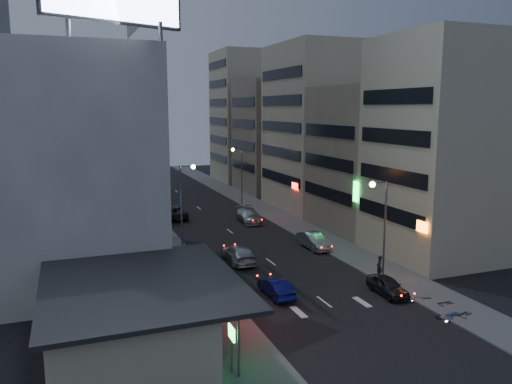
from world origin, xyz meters
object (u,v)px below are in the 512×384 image
parked_car_right_far (249,215)px  scooter_silver_b (429,289)px  parked_car_right_mid (313,241)px  scooter_silver_a (451,305)px  scooter_black_b (450,294)px  parked_car_right_near (388,286)px  road_car_blue (276,287)px  scooter_black_a (466,304)px  road_car_silver (239,253)px  person (379,266)px  scooter_blue (457,304)px  parked_car_left (174,212)px

parked_car_right_far → scooter_silver_b: bearing=-75.9°
parked_car_right_mid → scooter_silver_a: size_ratio=2.68×
scooter_black_b → parked_car_right_near: bearing=48.9°
scooter_silver_a → road_car_blue: bearing=41.6°
scooter_black_a → parked_car_right_far: bearing=-6.5°
scooter_black_b → road_car_silver: bearing=38.4°
person → scooter_silver_b: 4.93m
parked_car_right_far → road_car_silver: parked_car_right_far is taller
scooter_black_a → scooter_silver_a: bearing=66.7°
parked_car_right_mid → parked_car_right_far: bearing=98.1°
person → scooter_black_a: (1.49, -7.92, -0.38)m
road_car_blue → road_car_silver: 8.77m
scooter_blue → parked_car_right_mid: bearing=-0.8°
scooter_silver_a → scooter_black_b: scooter_silver_a is taller
parked_car_right_far → person: person is taller
road_car_blue → parked_car_left: bearing=-86.7°
road_car_blue → scooter_silver_b: 11.15m
parked_car_left → scooter_blue: parked_car_left is taller
road_car_blue → scooter_blue: bearing=144.6°
parked_car_right_near → scooter_blue: parked_car_right_near is taller
scooter_silver_a → scooter_silver_b: 3.01m
parked_car_right_far → road_car_blue: size_ratio=1.34×
road_car_silver → scooter_black_a: bearing=126.0°
scooter_black_a → scooter_silver_a: (-1.13, 0.17, 0.01)m
parked_car_left → parked_car_right_far: bearing=147.8°
person → scooter_silver_b: person is taller
parked_car_right_near → person: person is taller
parked_car_left → road_car_silver: bearing=96.2°
scooter_black_a → scooter_black_b: 1.85m
road_car_blue → scooter_black_b: size_ratio=2.42×
person → scooter_blue: 7.80m
road_car_blue → scooter_blue: (10.13, -7.19, 0.01)m
road_car_blue → scooter_black_b: road_car_blue is taller
scooter_blue → scooter_black_b: 1.90m
road_car_silver → parked_car_right_mid: bearing=-166.6°
scooter_silver_a → scooter_black_b: 2.17m
parked_car_left → road_car_blue: size_ratio=1.41×
scooter_black_a → scooter_silver_b: 3.15m
road_car_silver → scooter_black_a: size_ratio=3.15×
parked_car_right_mid → road_car_blue: 13.34m
road_car_blue → scooter_black_a: road_car_blue is taller
parked_car_left → scooter_silver_b: size_ratio=3.09×
road_car_blue → parked_car_right_near: bearing=161.4°
road_car_blue → scooter_blue: size_ratio=2.23×
parked_car_right_mid → scooter_silver_b: bearing=-83.5°
parked_car_right_mid → scooter_silver_b: (1.90, -14.61, -0.07)m
person → scooter_black_a: bearing=61.2°
person → parked_car_right_mid: bearing=-124.3°
parked_car_right_near → scooter_silver_b: bearing=-31.9°
parked_car_left → scooter_silver_a: (11.33, -35.79, -0.16)m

